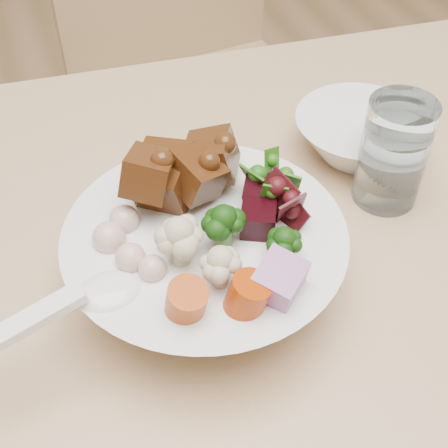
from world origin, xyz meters
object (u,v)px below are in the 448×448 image
object	(u,v)px
chair_far	(190,69)
side_bowl	(358,136)
water_glass	(392,157)
food_bowl	(207,255)

from	to	relation	value
chair_far	side_bowl	world-z (taller)	chair_far
water_glass	food_bowl	bearing A→B (deg)	-166.69
chair_far	water_glass	distance (m)	0.67
water_glass	side_bowl	distance (m)	0.08
food_bowl	side_bowl	distance (m)	0.26
chair_far	side_bowl	bearing A→B (deg)	-91.74
chair_far	water_glass	xyz separation A→B (m)	(0.03, -0.62, 0.25)
water_glass	side_bowl	size ratio (longest dim) A/B	0.80
chair_far	side_bowl	xyz separation A→B (m)	(0.03, -0.54, 0.22)
food_bowl	chair_far	bearing A→B (deg)	74.12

